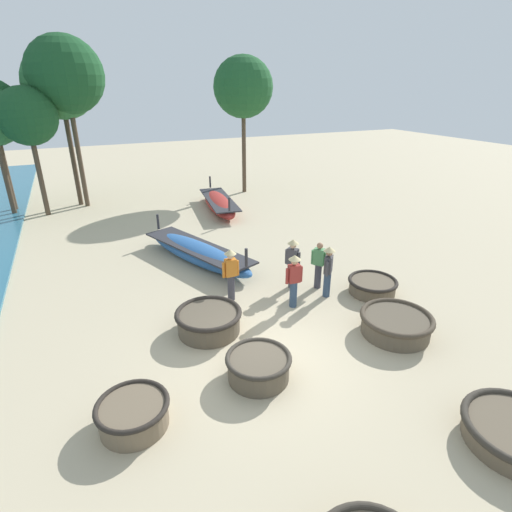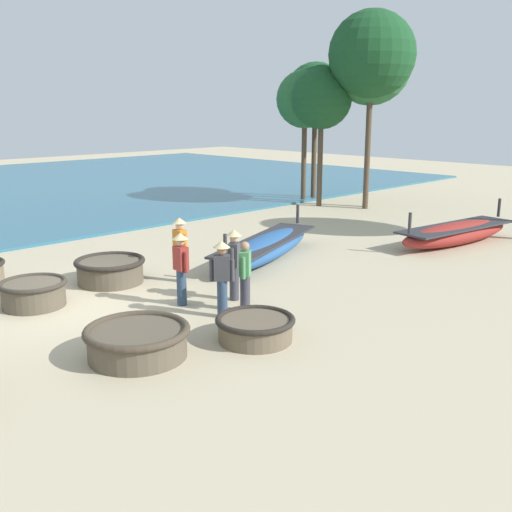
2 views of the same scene
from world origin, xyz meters
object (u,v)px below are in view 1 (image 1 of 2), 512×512
coracle_front_right (396,323)px  coracle_upturned (209,320)px  fisherman_by_coracle (293,260)px  coracle_tilted (133,413)px  fisherman_hauling (319,264)px  tree_left_mid (65,76)px  fisherman_standing_left (328,268)px  coracle_nearest (258,366)px  coracle_far_right (372,285)px  fisherman_crouching (294,278)px  tree_center (60,83)px  tree_rightmost (243,87)px  long_boat_blue_hull (198,252)px  long_boat_white_hull (219,203)px  tree_right_mid (27,117)px  fisherman_with_hat (231,271)px

coracle_front_right → coracle_upturned: 4.97m
coracle_front_right → fisherman_by_coracle: 3.72m
coracle_tilted → fisherman_hauling: fisherman_hauling is taller
fisherman_by_coracle → tree_left_mid: 15.08m
coracle_front_right → fisherman_standing_left: bearing=101.8°
coracle_nearest → coracle_far_right: size_ratio=0.97×
coracle_upturned → tree_left_mid: (-2.24, 14.22, 6.14)m
fisherman_crouching → tree_center: size_ratio=0.21×
coracle_tilted → fisherman_by_coracle: fisherman_by_coracle is taller
coracle_upturned → tree_left_mid: size_ratio=0.21×
coracle_upturned → tree_rightmost: (6.76, 13.52, 5.58)m
coracle_far_right → coracle_upturned: bearing=179.0°
coracle_front_right → coracle_tilted: bearing=-177.3°
fisherman_by_coracle → fisherman_hauling: bearing=-26.0°
long_boat_blue_hull → fisherman_hauling: fisherman_hauling is taller
long_boat_blue_hull → long_boat_white_hull: bearing=63.5°
fisherman_by_coracle → long_boat_blue_hull: bearing=123.7°
coracle_tilted → long_boat_blue_hull: (3.44, 7.04, 0.06)m
coracle_front_right → tree_center: 19.13m
long_boat_white_hull → coracle_upturned: bearing=-111.1°
coracle_tilted → long_boat_white_hull: long_boat_white_hull is taller
tree_right_mid → fisherman_hauling: bearing=-56.6°
long_boat_blue_hull → fisherman_crouching: fisherman_crouching is taller
coracle_front_right → tree_right_mid: size_ratio=0.31×
coracle_far_right → fisherman_with_hat: fisherman_with_hat is taller
coracle_nearest → long_boat_blue_hull: bearing=84.4°
coracle_upturned → long_boat_blue_hull: (1.09, 4.57, 0.02)m
coracle_tilted → fisherman_by_coracle: bearing=34.0°
tree_center → tree_left_mid: 0.63m
coracle_tilted → tree_right_mid: size_ratio=0.23×
tree_rightmost → tree_left_mid: tree_left_mid is taller
long_boat_blue_hull → fisherman_with_hat: bearing=-88.6°
coracle_upturned → long_boat_blue_hull: size_ratio=0.31×
coracle_front_right → long_boat_white_hull: (-0.44, 12.61, 0.06)m
coracle_upturned → tree_center: 15.96m
long_boat_white_hull → tree_left_mid: (-6.27, 3.76, 6.11)m
long_boat_white_hull → fisherman_by_coracle: 9.20m
coracle_front_right → fisherman_with_hat: size_ratio=1.14×
tree_rightmost → tree_center: 9.38m
long_boat_blue_hull → tree_rightmost: 11.96m
coracle_tilted → coracle_front_right: (6.82, 0.32, 0.01)m
coracle_nearest → long_boat_blue_hull: long_boat_blue_hull is taller
fisherman_crouching → fisherman_by_coracle: size_ratio=1.00×
coracle_far_right → coracle_upturned: size_ratio=0.87×
coracle_far_right → long_boat_blue_hull: (-4.30, 4.67, 0.10)m
fisherman_with_hat → fisherman_by_coracle: same height
tree_right_mid → tree_rightmost: bearing=0.9°
long_boat_blue_hull → tree_center: bearing=109.9°
coracle_upturned → fisherman_standing_left: fisherman_standing_left is taller
fisherman_standing_left → fisherman_crouching: 1.26m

